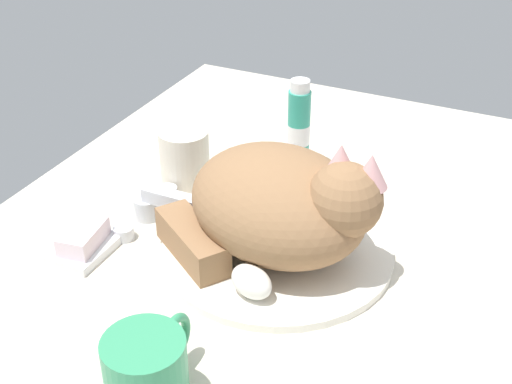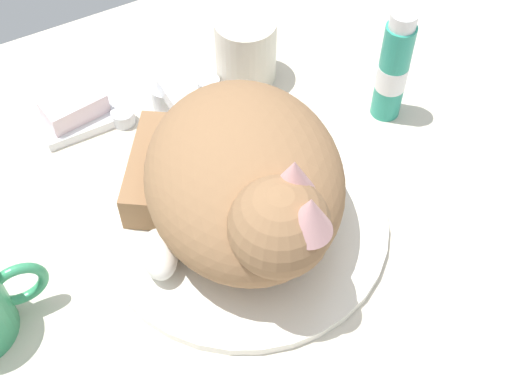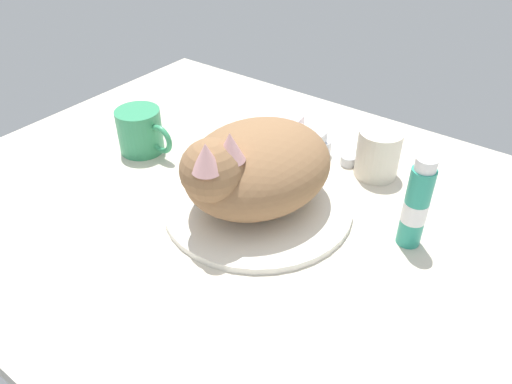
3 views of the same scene
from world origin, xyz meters
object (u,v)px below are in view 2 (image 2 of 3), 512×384
at_px(rinse_cup, 246,50).
at_px(faucet, 172,101).
at_px(soap_bar, 74,107).
at_px(toothpaste_bottle, 393,69).
at_px(cat, 244,183).

bearing_deg(rinse_cup, faucet, -170.45).
height_order(soap_bar, toothpaste_bottle, toothpaste_bottle).
xyz_separation_m(faucet, toothpaste_bottle, (0.23, -0.12, 0.05)).
bearing_deg(toothpaste_bottle, soap_bar, 153.76).
bearing_deg(cat, rinse_cup, 61.51).
distance_m(cat, toothpaste_bottle, 0.24).
height_order(rinse_cup, soap_bar, rinse_cup).
relative_size(faucet, toothpaste_bottle, 0.97).
bearing_deg(toothpaste_bottle, cat, -162.18).
height_order(rinse_cup, toothpaste_bottle, toothpaste_bottle).
relative_size(faucet, soap_bar, 1.98).
distance_m(soap_bar, toothpaste_bottle, 0.37).
bearing_deg(rinse_cup, toothpaste_bottle, -49.31).
bearing_deg(toothpaste_bottle, rinse_cup, 130.69).
distance_m(faucet, toothpaste_bottle, 0.26).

